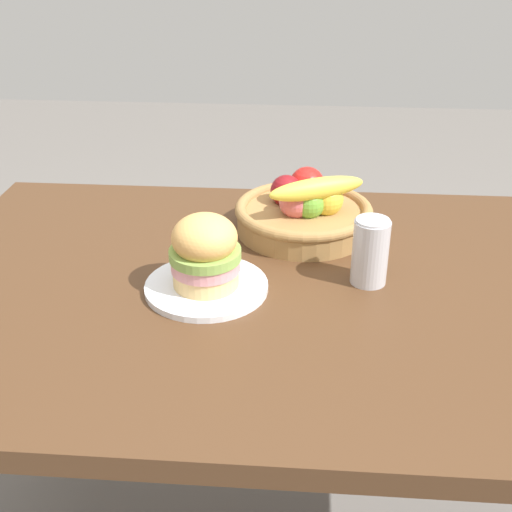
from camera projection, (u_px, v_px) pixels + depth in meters
name	position (u px, v px, depth m)	size (l,w,h in m)	color
dining_table	(287.00, 329.00, 1.26)	(1.40, 0.90, 0.75)	#4C301C
plate	(206.00, 287.00, 1.19)	(0.22, 0.22, 0.01)	white
sandwich	(205.00, 252.00, 1.16)	(0.13, 0.13, 0.13)	#E5BC75
soda_can	(370.00, 252.00, 1.19)	(0.07, 0.07, 0.13)	silver
fruit_basket	(304.00, 210.00, 1.39)	(0.29, 0.29, 0.14)	#9E7542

